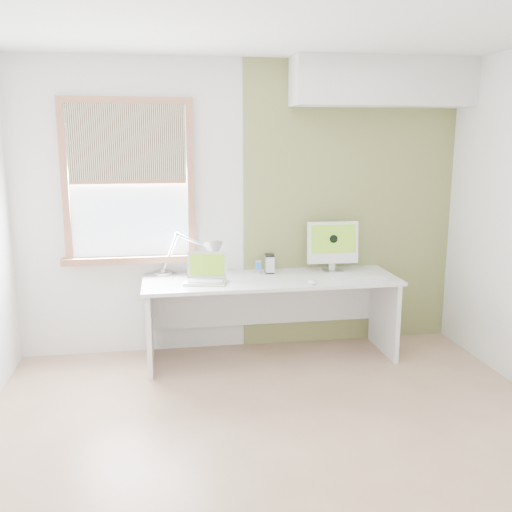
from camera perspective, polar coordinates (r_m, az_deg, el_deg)
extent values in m
cube|color=tan|center=(3.86, 2.69, -18.08)|extent=(4.00, 3.50, 0.02)
cube|color=white|center=(3.43, 3.15, 23.49)|extent=(4.00, 3.50, 0.02)
cube|color=white|center=(5.12, -1.31, 4.89)|extent=(4.00, 0.02, 2.60)
cube|color=white|center=(1.79, 15.17, -8.72)|extent=(4.00, 0.02, 2.60)
cube|color=olive|center=(5.34, 9.45, 5.01)|extent=(2.00, 0.02, 2.60)
cube|color=white|center=(5.23, 12.66, 16.83)|extent=(1.60, 0.40, 0.42)
cube|color=#905D43|center=(5.07, -18.76, 7.04)|extent=(0.06, 0.06, 1.42)
cube|color=#905D43|center=(5.01, -6.63, 7.53)|extent=(0.06, 0.06, 1.42)
cube|color=#905D43|center=(5.01, -13.09, 15.09)|extent=(1.00, 0.06, 0.06)
cube|color=#905D43|center=(5.09, -12.40, -0.34)|extent=(1.20, 0.14, 0.06)
cube|color=#D1E2F9|center=(5.03, -12.72, 7.34)|extent=(1.00, 0.01, 1.30)
cube|color=beige|center=(4.98, -12.92, 11.03)|extent=(0.98, 0.02, 0.65)
cube|color=#905D43|center=(4.99, -12.75, 7.30)|extent=(0.98, 0.03, 0.03)
cube|color=white|center=(4.89, 1.53, -2.42)|extent=(2.20, 0.70, 0.03)
cube|color=white|center=(4.91, -10.70, -7.00)|extent=(0.04, 0.64, 0.70)
cube|color=white|center=(5.29, 12.81, -5.74)|extent=(0.04, 0.64, 0.70)
cube|color=white|center=(5.26, 0.85, -4.38)|extent=(2.08, 0.02, 0.48)
cylinder|color=silver|center=(5.09, -9.35, -1.71)|extent=(0.20, 0.20, 0.02)
sphere|color=silver|center=(5.08, -9.36, -1.52)|extent=(0.06, 0.06, 0.05)
cylinder|color=silver|center=(5.03, -8.68, 0.32)|extent=(0.16, 0.07, 0.35)
sphere|color=silver|center=(4.98, -7.99, 2.20)|extent=(0.05, 0.05, 0.04)
cylinder|color=silver|center=(4.93, -6.31, 1.50)|extent=(0.30, 0.15, 0.13)
sphere|color=silver|center=(4.89, -4.61, 0.78)|extent=(0.05, 0.05, 0.04)
cone|color=silver|center=(4.89, -4.28, 0.44)|extent=(0.20, 0.24, 0.21)
cube|color=silver|center=(4.74, -5.13, -2.62)|extent=(0.38, 0.31, 0.02)
cube|color=#B2B5B7|center=(4.74, -5.14, -2.50)|extent=(0.31, 0.20, 0.00)
cube|color=silver|center=(4.83, -4.96, -0.90)|extent=(0.35, 0.14, 0.22)
cube|color=#567F19|center=(4.82, -4.98, -0.92)|extent=(0.30, 0.12, 0.18)
cylinder|color=silver|center=(5.06, 0.23, -1.66)|extent=(0.06, 0.06, 0.02)
cube|color=silver|center=(5.04, 0.23, -1.02)|extent=(0.05, 0.01, 0.10)
cube|color=#194C99|center=(5.04, 0.24, -1.03)|extent=(0.04, 0.00, 0.07)
cube|color=silver|center=(5.07, 1.38, -0.78)|extent=(0.09, 0.13, 0.16)
cube|color=black|center=(5.06, 1.39, 0.08)|extent=(0.09, 0.13, 0.01)
cube|color=black|center=(5.09, 1.38, -1.62)|extent=(0.09, 0.13, 0.01)
cube|color=silver|center=(5.18, 7.74, -1.49)|extent=(0.18, 0.16, 0.01)
cube|color=silver|center=(5.19, 7.68, -0.57)|extent=(0.06, 0.02, 0.15)
cube|color=white|center=(5.14, 7.76, 1.36)|extent=(0.46, 0.10, 0.38)
cube|color=#567F19|center=(5.11, 7.85, 1.72)|extent=(0.41, 0.04, 0.25)
cylinder|color=black|center=(5.11, 7.86, 1.72)|extent=(0.08, 0.01, 0.08)
cube|color=white|center=(4.96, 10.39, -2.12)|extent=(0.46, 0.16, 0.02)
cube|color=white|center=(4.96, 10.40, -2.01)|extent=(0.43, 0.13, 0.00)
ellipsoid|color=white|center=(4.71, 5.74, -2.64)|extent=(0.08, 0.12, 0.03)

